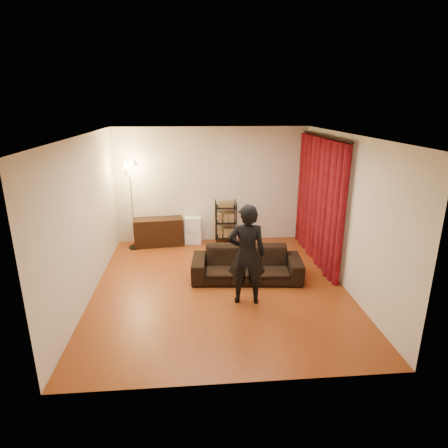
{
  "coord_description": "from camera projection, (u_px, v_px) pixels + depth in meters",
  "views": [
    {
      "loc": [
        -0.45,
        -6.15,
        3.18
      ],
      "look_at": [
        0.1,
        0.3,
        1.1
      ],
      "focal_mm": 30.0,
      "sensor_mm": 36.0,
      "label": 1
    }
  ],
  "objects": [
    {
      "name": "person",
      "position": [
        247.0,
        255.0,
        6.07
      ],
      "size": [
        0.66,
        0.47,
        1.7
      ],
      "primitive_type": "imported",
      "rotation": [
        0.0,
        0.0,
        3.04
      ],
      "color": "black",
      "rests_on": "ground"
    },
    {
      "name": "wall_left",
      "position": [
        86.0,
        219.0,
        6.25
      ],
      "size": [
        0.0,
        5.0,
        5.0
      ],
      "primitive_type": "plane",
      "rotation": [
        1.57,
        0.0,
        1.57
      ],
      "color": "beige",
      "rests_on": "ground"
    },
    {
      "name": "wire_shelf",
      "position": [
        226.0,
        222.0,
        8.87
      ],
      "size": [
        0.49,
        0.35,
        1.03
      ],
      "primitive_type": null,
      "rotation": [
        0.0,
        0.0,
        -0.06
      ],
      "color": "black",
      "rests_on": "ground"
    },
    {
      "name": "wall_front",
      "position": [
        237.0,
        281.0,
        4.06
      ],
      "size": [
        5.0,
        0.0,
        5.0
      ],
      "primitive_type": "plane",
      "rotation": [
        -1.57,
        0.0,
        0.0
      ],
      "color": "beige",
      "rests_on": "ground"
    },
    {
      "name": "curtain",
      "position": [
        319.0,
        201.0,
        7.69
      ],
      "size": [
        0.22,
        2.65,
        2.55
      ],
      "primitive_type": null,
      "color": "maroon",
      "rests_on": "ground"
    },
    {
      "name": "storage_boxes",
      "position": [
        193.0,
        230.0,
        8.9
      ],
      "size": [
        0.41,
        0.34,
        0.64
      ],
      "primitive_type": null,
      "rotation": [
        0.0,
        0.0,
        -0.09
      ],
      "color": "white",
      "rests_on": "ground"
    },
    {
      "name": "sofa",
      "position": [
        247.0,
        264.0,
        7.05
      ],
      "size": [
        2.11,
        0.98,
        0.6
      ],
      "primitive_type": "imported",
      "rotation": [
        0.0,
        0.0,
        -0.09
      ],
      "color": "black",
      "rests_on": "ground"
    },
    {
      "name": "curtain_rod",
      "position": [
        325.0,
        136.0,
        7.29
      ],
      "size": [
        0.04,
        2.65,
        0.04
      ],
      "primitive_type": "cylinder",
      "rotation": [
        1.57,
        0.0,
        0.0
      ],
      "color": "black",
      "rests_on": "wall_right"
    },
    {
      "name": "wall_back",
      "position": [
        212.0,
        186.0,
        8.8
      ],
      "size": [
        5.0,
        0.0,
        5.0
      ],
      "primitive_type": "plane",
      "rotation": [
        1.57,
        0.0,
        0.0
      ],
      "color": "beige",
      "rests_on": "ground"
    },
    {
      "name": "floor_lamp",
      "position": [
        132.0,
        206.0,
        8.38
      ],
      "size": [
        0.43,
        0.43,
        2.02
      ],
      "primitive_type": null,
      "rotation": [
        0.0,
        0.0,
        -0.21
      ],
      "color": "silver",
      "rests_on": "ground"
    },
    {
      "name": "media_cabinet",
      "position": [
        159.0,
        232.0,
        8.75
      ],
      "size": [
        1.15,
        0.52,
        0.65
      ],
      "primitive_type": "cube",
      "rotation": [
        0.0,
        0.0,
        0.09
      ],
      "color": "black",
      "rests_on": "ground"
    },
    {
      "name": "ceiling",
      "position": [
        219.0,
        135.0,
        6.02
      ],
      "size": [
        5.0,
        5.0,
        0.0
      ],
      "primitive_type": "plane",
      "rotation": [
        3.14,
        0.0,
        0.0
      ],
      "color": "white",
      "rests_on": "ground"
    },
    {
      "name": "wall_right",
      "position": [
        346.0,
        213.0,
        6.61
      ],
      "size": [
        0.0,
        5.0,
        5.0
      ],
      "primitive_type": "plane",
      "rotation": [
        1.57,
        0.0,
        -1.57
      ],
      "color": "beige",
      "rests_on": "ground"
    },
    {
      "name": "floor",
      "position": [
        220.0,
        286.0,
        6.84
      ],
      "size": [
        5.0,
        5.0,
        0.0
      ],
      "primitive_type": "plane",
      "color": "brown",
      "rests_on": "ground"
    }
  ]
}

